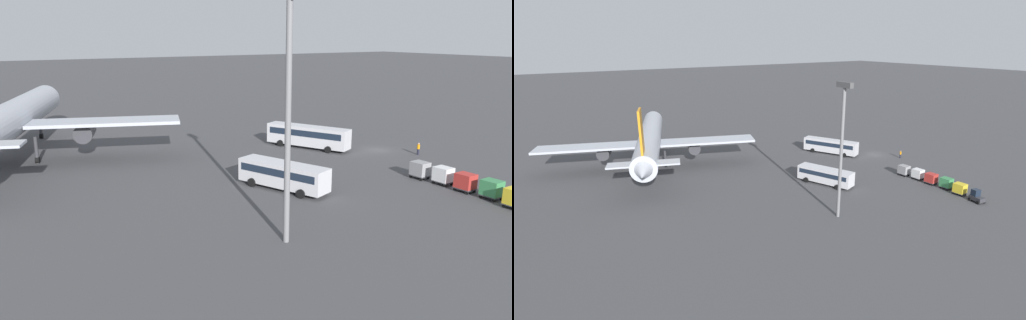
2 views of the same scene
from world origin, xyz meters
TOP-DOWN VIEW (x-y plane):
  - ground_plane at (0.00, 0.00)m, footprint 600.00×600.00m
  - airplane at (19.96, 46.95)m, footprint 49.13×43.16m
  - shuttle_bus_near at (6.44, 8.05)m, footprint 12.84×7.96m
  - shuttle_bus_far at (-8.85, 22.84)m, footprint 11.02×6.31m
  - baggage_tug at (-29.38, 7.19)m, footprint 2.62×2.06m
  - worker_person at (-5.23, -2.92)m, footprint 0.38×0.38m
  - cargo_cart_yellow at (-25.98, 6.65)m, footprint 2.05×1.75m
  - cargo_cart_green at (-22.93, 6.02)m, footprint 2.05×1.75m
  - cargo_cart_red at (-19.87, 6.22)m, footprint 2.05×1.75m
  - cargo_cart_white at (-16.81, 6.08)m, footprint 2.05×1.75m
  - cargo_cart_grey at (-13.76, 6.45)m, footprint 2.05×1.75m
  - light_pole at (-20.96, 30.68)m, footprint 2.80×0.70m

SIDE VIEW (x-z plane):
  - ground_plane at x=0.00m, z-range 0.00..0.00m
  - worker_person at x=-5.23m, z-range 0.00..1.74m
  - baggage_tug at x=-29.38m, z-range -0.11..1.99m
  - cargo_cart_yellow at x=-25.98m, z-range 0.16..2.22m
  - cargo_cart_green at x=-22.93m, z-range 0.16..2.22m
  - cargo_cart_red at x=-19.87m, z-range 0.16..2.22m
  - cargo_cart_white at x=-16.81m, z-range 0.16..2.22m
  - cargo_cart_grey at x=-13.76m, z-range 0.16..2.22m
  - shuttle_bus_far at x=-8.85m, z-range 0.31..3.34m
  - shuttle_bus_near at x=6.44m, z-range 0.33..3.69m
  - airplane at x=19.96m, z-range -1.92..13.51m
  - light_pole at x=-20.96m, z-range 2.08..22.64m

